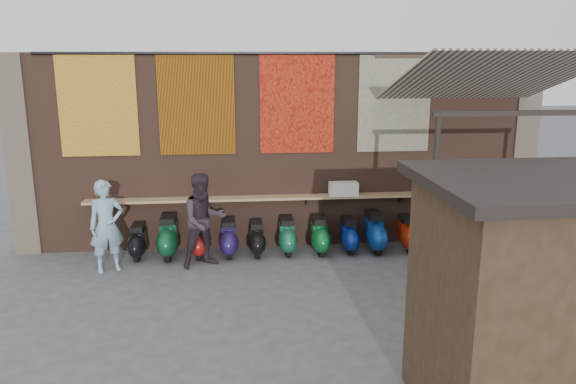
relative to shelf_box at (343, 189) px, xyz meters
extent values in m
plane|color=#474749|center=(-1.25, -2.30, -1.26)|extent=(70.00, 70.00, 0.00)
cube|color=brown|center=(-1.25, 0.40, 0.74)|extent=(10.00, 0.40, 4.00)
cube|color=#4C4238|center=(-6.45, 0.40, 0.74)|extent=(0.50, 0.50, 4.00)
cube|color=#4C4238|center=(3.95, 0.40, 0.74)|extent=(0.50, 0.50, 4.00)
cube|color=#9E7A51|center=(-1.25, 0.03, -0.16)|extent=(8.00, 0.32, 0.05)
cube|color=white|center=(0.00, 0.00, 0.00)|extent=(0.59, 0.29, 0.27)
cube|color=maroon|center=(-4.85, 0.18, 1.74)|extent=(1.50, 0.02, 2.00)
cube|color=#B8630A|center=(-2.95, 0.18, 1.74)|extent=(1.50, 0.02, 2.00)
cube|color=#B43316|center=(-0.95, 0.18, 1.74)|extent=(1.50, 0.02, 2.00)
cube|color=#26588E|center=(1.05, 0.18, 1.74)|extent=(1.50, 0.02, 2.00)
cylinder|color=black|center=(-1.25, 0.17, 2.72)|extent=(9.50, 0.06, 0.06)
imported|color=#7EA2B7|center=(-4.61, -0.90, -0.39)|extent=(0.74, 0.63, 1.74)
imported|color=#2D232A|center=(-2.83, -0.83, -0.36)|extent=(1.08, 0.98, 1.81)
imported|color=black|center=(2.50, -2.58, -0.38)|extent=(1.05, 0.49, 1.76)
imported|color=#5C5C61|center=(3.47, -1.92, -0.42)|extent=(1.10, 0.65, 1.67)
imported|color=#7C644F|center=(2.12, -2.24, -0.36)|extent=(1.05, 0.94, 1.80)
cube|color=black|center=(1.03, -5.86, 0.05)|extent=(2.46, 1.86, 2.62)
cube|color=black|center=(1.03, -5.86, 1.42)|extent=(2.75, 2.14, 0.12)
cube|color=gold|center=(1.01, -4.92, 0.64)|extent=(1.20, 0.06, 0.50)
cube|color=#473321|center=(1.01, -4.92, -0.30)|extent=(2.01, 0.14, 0.06)
cube|color=beige|center=(2.25, -1.40, 2.29)|extent=(3.20, 3.28, 0.97)
cube|color=#33261C|center=(2.25, 0.19, 2.69)|extent=(3.30, 0.08, 0.12)
cube|color=black|center=(2.25, -2.90, 1.82)|extent=(3.00, 0.08, 0.08)
cylinder|color=black|center=(0.85, -2.90, 0.29)|extent=(0.09, 0.09, 3.10)
camera|label=1|loc=(-2.23, -11.10, 2.66)|focal=35.00mm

